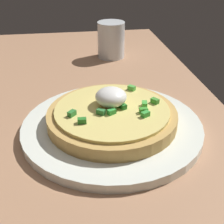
{
  "coord_description": "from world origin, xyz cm",
  "views": [
    {
      "loc": [
        -48.22,
        -5.59,
        30.92
      ],
      "look_at": [
        -6.23,
        -11.96,
        6.66
      ],
      "focal_mm": 49.16,
      "sensor_mm": 36.0,
      "label": 1
    }
  ],
  "objects": [
    {
      "name": "plate",
      "position": [
        -6.23,
        -11.96,
        3.93
      ],
      "size": [
        29.24,
        29.24,
        1.46
      ],
      "primitive_type": "cylinder",
      "color": "white",
      "rests_on": "dining_table"
    },
    {
      "name": "dining_table",
      "position": [
        0.0,
        0.0,
        1.6
      ],
      "size": [
        110.59,
        68.61,
        3.2
      ],
      "primitive_type": "cube",
      "color": "#A97A59",
      "rests_on": "ground"
    },
    {
      "name": "pizza",
      "position": [
        -6.15,
        -11.98,
        6.11
      ],
      "size": [
        20.86,
        20.86,
        5.51
      ],
      "color": "tan",
      "rests_on": "plate"
    },
    {
      "name": "cup_far",
      "position": [
        29.24,
        -17.11,
        7.31
      ],
      "size": [
        7.03,
        7.03,
        9.13
      ],
      "color": "silver",
      "rests_on": "dining_table"
    }
  ]
}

